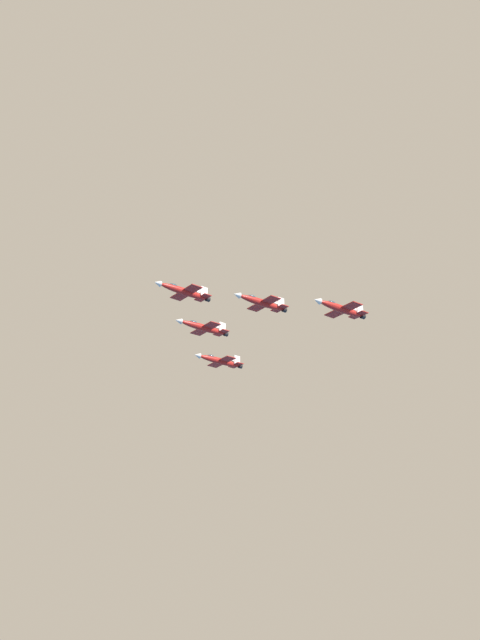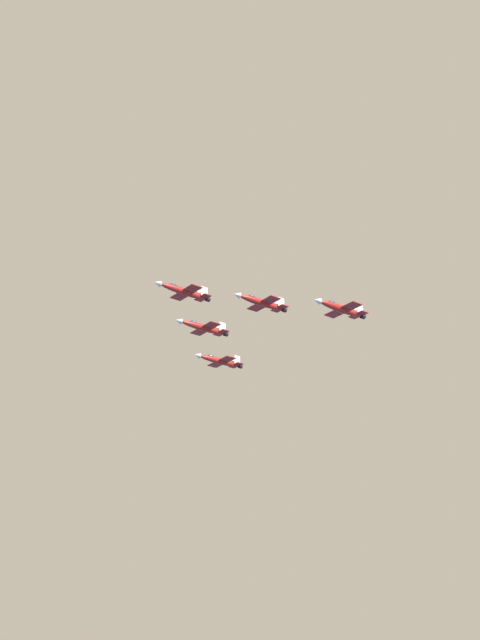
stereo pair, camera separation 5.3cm
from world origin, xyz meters
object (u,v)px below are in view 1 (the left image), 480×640
jet_lead (184,291)px  jet_right_wingman (203,327)px  jet_left_outer (341,308)px  jet_right_outer (220,361)px  jet_left_wingman (262,302)px

jet_lead → jet_right_wingman: (22.40, 0.42, -2.02)m
jet_left_outer → jet_right_outer: size_ratio=1.01×
jet_right_wingman → jet_left_wingman: bearing=90.9°
jet_right_outer → jet_left_outer: bearing=90.9°
jet_left_wingman → jet_right_wingman: bearing=-89.0°
jet_lead → jet_left_wingman: size_ratio=1.03×
jet_left_wingman → jet_left_outer: size_ratio=0.95×
jet_left_wingman → jet_left_outer: bearing=140.6°
jet_right_outer → jet_left_wingman: bearing=69.5°
jet_left_wingman → jet_lead: bearing=-39.3°
jet_left_wingman → jet_right_outer: bearing=-110.4°
jet_lead → jet_left_outer: 45.26m
jet_right_wingman → jet_left_outer: jet_right_wingman is taller
jet_left_wingman → jet_right_outer: size_ratio=0.96×
jet_right_wingman → jet_left_outer: size_ratio=1.00×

